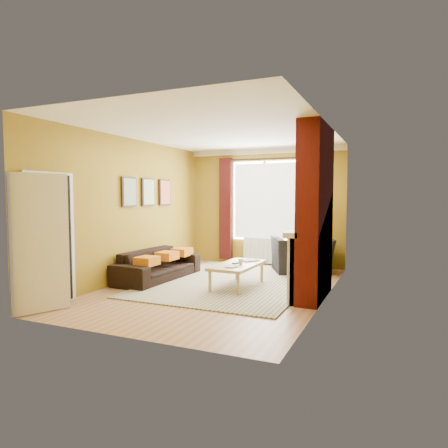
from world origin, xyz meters
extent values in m
plane|color=#8F6541|center=(0.00, 0.00, 0.00)|extent=(5.50, 5.50, 0.00)
cube|color=olive|center=(0.00, 2.75, 1.40)|extent=(3.80, 0.02, 2.80)
cube|color=olive|center=(0.00, -2.75, 1.40)|extent=(3.80, 0.02, 2.80)
cube|color=olive|center=(1.90, 0.00, 1.40)|extent=(0.02, 5.50, 2.80)
cube|color=olive|center=(-1.90, 0.00, 1.40)|extent=(0.02, 5.50, 2.80)
cube|color=white|center=(0.00, 0.00, 2.80)|extent=(3.80, 5.50, 0.01)
cube|color=#4C0F0A|center=(1.72, 0.00, 1.40)|extent=(0.35, 1.40, 2.80)
cube|color=silver|center=(1.53, 0.00, 0.55)|extent=(0.12, 1.30, 1.10)
cube|color=silver|center=(1.48, 0.00, 1.08)|extent=(0.22, 1.40, 0.08)
cube|color=silver|center=(1.51, -0.58, 0.52)|extent=(0.16, 0.14, 1.04)
cube|color=silver|center=(1.51, 0.58, 0.52)|extent=(0.16, 0.14, 1.04)
cube|color=black|center=(1.56, 0.00, 0.45)|extent=(0.06, 0.80, 0.90)
cube|color=black|center=(1.54, 0.00, 0.03)|extent=(0.20, 1.00, 0.06)
cube|color=silver|center=(1.49, -0.35, 1.20)|extent=(0.03, 0.12, 0.16)
cube|color=black|center=(1.49, -0.10, 1.19)|extent=(0.03, 0.10, 0.14)
cylinder|color=black|center=(1.49, 0.15, 1.18)|extent=(0.10, 0.10, 0.12)
cube|color=black|center=(1.53, 0.00, 1.85)|extent=(0.03, 0.60, 0.75)
cube|color=olive|center=(1.51, 0.00, 1.85)|extent=(0.01, 0.52, 0.66)
cube|color=silver|center=(0.00, 2.71, 2.74)|extent=(3.80, 0.08, 0.12)
cube|color=white|center=(0.00, 2.72, 1.55)|extent=(1.60, 0.04, 1.90)
cube|color=silver|center=(0.00, 2.68, 1.55)|extent=(1.50, 0.02, 1.80)
cube|color=silver|center=(0.00, 2.70, 1.55)|extent=(0.06, 0.04, 1.90)
cube|color=#3A0E0D|center=(-0.98, 2.63, 1.35)|extent=(0.30, 0.16, 2.50)
cube|color=#3A0E0D|center=(0.98, 2.63, 1.35)|extent=(0.30, 0.16, 2.50)
cylinder|color=black|center=(0.00, 2.63, 2.55)|extent=(2.30, 0.05, 0.05)
cube|color=silver|center=(0.00, 2.65, 0.35)|extent=(1.00, 0.10, 0.60)
cube|color=silver|center=(-0.45, 2.59, 0.35)|extent=(0.04, 0.03, 0.56)
cube|color=silver|center=(-0.34, 2.59, 0.35)|extent=(0.04, 0.03, 0.56)
cube|color=silver|center=(-0.23, 2.59, 0.35)|extent=(0.04, 0.03, 0.56)
cube|color=silver|center=(-0.12, 2.59, 0.35)|extent=(0.04, 0.03, 0.56)
cube|color=silver|center=(-0.01, 2.59, 0.35)|extent=(0.04, 0.03, 0.56)
cube|color=silver|center=(0.10, 2.59, 0.35)|extent=(0.04, 0.03, 0.56)
cube|color=silver|center=(0.21, 2.59, 0.35)|extent=(0.04, 0.03, 0.56)
cube|color=silver|center=(0.32, 2.59, 0.35)|extent=(0.04, 0.03, 0.56)
cube|color=silver|center=(0.43, 2.59, 0.35)|extent=(0.04, 0.03, 0.56)
cube|color=black|center=(-1.87, -0.10, 1.75)|extent=(0.04, 0.44, 0.58)
cube|color=#C8DF34|center=(-1.84, -0.10, 1.75)|extent=(0.01, 0.38, 0.52)
cube|color=black|center=(-1.87, 0.55, 1.75)|extent=(0.04, 0.44, 0.58)
cube|color=green|center=(-1.84, 0.55, 1.75)|extent=(0.01, 0.38, 0.52)
cube|color=black|center=(-1.87, 1.20, 1.75)|extent=(0.04, 0.44, 0.58)
cube|color=#C13057|center=(-1.84, 1.20, 1.75)|extent=(0.01, 0.38, 0.52)
cube|color=silver|center=(-1.88, -2.05, 1.00)|extent=(0.05, 0.94, 2.06)
cube|color=black|center=(-1.85, -2.05, 1.00)|extent=(0.02, 0.80, 1.98)
cube|color=silver|center=(-1.68, -2.41, 1.00)|extent=(0.37, 0.74, 1.98)
imported|color=#417735|center=(1.49, 0.45, 1.26)|extent=(0.14, 0.10, 0.27)
cube|color=#BA610F|center=(-1.27, -0.39, 0.47)|extent=(0.34, 0.40, 0.16)
cube|color=#BA610F|center=(-1.27, 0.31, 0.47)|extent=(0.34, 0.40, 0.16)
cube|color=#BA610F|center=(-1.27, 0.91, 0.47)|extent=(0.34, 0.40, 0.16)
cube|color=#34658F|center=(0.06, 0.56, 0.01)|extent=(2.84, 3.93, 0.02)
imported|color=black|center=(-1.42, 0.21, 0.30)|extent=(0.89, 2.07, 0.60)
imported|color=black|center=(1.06, 2.05, 0.39)|extent=(1.54, 1.47, 0.78)
cube|color=tan|center=(0.30, 0.17, 0.41)|extent=(0.69, 1.33, 0.05)
cylinder|color=tan|center=(0.02, -0.41, 0.19)|extent=(0.06, 0.06, 0.38)
cylinder|color=tan|center=(0.55, -0.42, 0.19)|extent=(0.06, 0.06, 0.38)
cylinder|color=tan|center=(0.05, 0.77, 0.19)|extent=(0.06, 0.06, 0.38)
cylinder|color=tan|center=(0.58, 0.76, 0.19)|extent=(0.06, 0.06, 0.38)
cylinder|color=#9C7844|center=(0.63, 2.40, 0.25)|extent=(0.52, 0.52, 0.51)
cylinder|color=black|center=(1.55, 2.40, 0.01)|extent=(0.23, 0.23, 0.03)
cylinder|color=black|center=(1.55, 2.40, 0.69)|extent=(0.02, 0.02, 1.32)
cone|color=beige|center=(1.55, 2.40, 1.36)|extent=(0.23, 0.23, 0.16)
imported|color=#999999|center=(0.25, -0.17, 0.45)|extent=(0.20, 0.25, 0.02)
imported|color=#999999|center=(0.30, 0.63, 0.45)|extent=(0.38, 0.40, 0.02)
imported|color=#999999|center=(0.38, 0.14, 0.48)|extent=(0.13, 0.13, 0.09)
cube|color=#29292B|center=(0.28, 0.18, 0.45)|extent=(0.12, 0.17, 0.02)
camera|label=1|loc=(2.93, -6.51, 1.67)|focal=32.00mm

